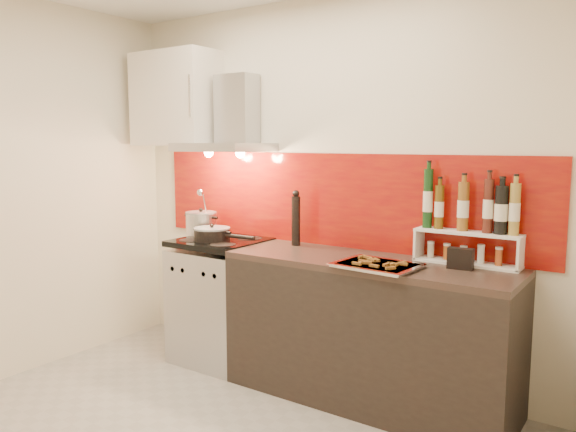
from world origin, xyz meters
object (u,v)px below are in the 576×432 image
Objects in this scene: pepper_mill at (296,219)px; baking_tray at (377,265)px; counter at (368,331)px; saute_pan at (213,234)px; stock_pot at (201,223)px; range_stove at (221,301)px.

baking_tray is at bearing -22.45° from pepper_mill.
counter is 1.32m from saute_pan.
saute_pan is (0.27, -0.16, -0.04)m from stock_pot.
pepper_mill is 0.79× the size of baking_tray.
stock_pot is 0.46× the size of saute_pan.
pepper_mill is (0.84, 0.06, 0.09)m from stock_pot.
range_stove is at bearing 77.65° from saute_pan.
baking_tray is at bearing -4.15° from saute_pan.
stock_pot is 0.85m from pepper_mill.
counter is 3.52× the size of saute_pan.
baking_tray is (0.14, -0.17, 0.47)m from counter.
stock_pot reaches higher than saute_pan.
saute_pan is (-0.01, -0.07, 0.52)m from range_stove.
pepper_mill is (0.56, 0.16, 0.65)m from range_stove.
saute_pan is 1.04× the size of baking_tray.
pepper_mill is (-0.64, 0.15, 0.64)m from counter.
counter is 4.64× the size of pepper_mill.
range_stove is 0.63m from stock_pot.
baking_tray is (1.62, -0.26, -0.08)m from stock_pot.
counter is at bearing 0.23° from range_stove.
range_stove is at bearing -179.77° from counter.
counter is 3.67× the size of baking_tray.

